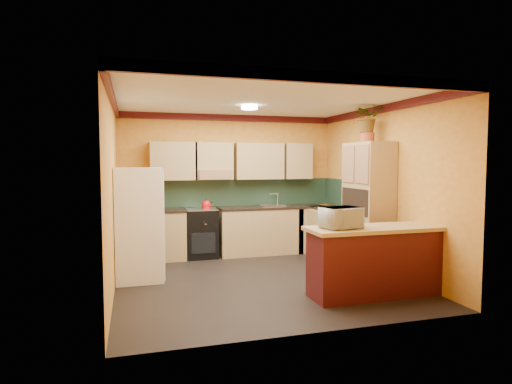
{
  "coord_description": "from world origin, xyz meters",
  "views": [
    {
      "loc": [
        -1.83,
        -6.11,
        1.78
      ],
      "look_at": [
        0.07,
        0.45,
        1.3
      ],
      "focal_mm": 30.0,
      "sensor_mm": 36.0,
      "label": 1
    }
  ],
  "objects_px": {
    "base_cabinets_back": "(233,232)",
    "fridge": "(139,224)",
    "microwave": "(341,218)",
    "stove": "(201,233)",
    "pantry": "(368,207)",
    "breakfast_bar": "(376,263)"
  },
  "relations": [
    {
      "from": "fridge",
      "to": "pantry",
      "type": "distance_m",
      "value": 3.63
    },
    {
      "from": "pantry",
      "to": "microwave",
      "type": "distance_m",
      "value": 1.64
    },
    {
      "from": "pantry",
      "to": "microwave",
      "type": "bearing_deg",
      "value": -132.58
    },
    {
      "from": "stove",
      "to": "pantry",
      "type": "relative_size",
      "value": 0.43
    },
    {
      "from": "base_cabinets_back",
      "to": "stove",
      "type": "distance_m",
      "value": 0.63
    },
    {
      "from": "base_cabinets_back",
      "to": "fridge",
      "type": "xyz_separation_m",
      "value": [
        -1.76,
        -1.3,
        0.41
      ]
    },
    {
      "from": "stove",
      "to": "pantry",
      "type": "distance_m",
      "value": 3.09
    },
    {
      "from": "stove",
      "to": "fridge",
      "type": "xyz_separation_m",
      "value": [
        -1.13,
        -1.3,
        0.39
      ]
    },
    {
      "from": "fridge",
      "to": "breakfast_bar",
      "type": "relative_size",
      "value": 0.94
    },
    {
      "from": "base_cabinets_back",
      "to": "pantry",
      "type": "xyz_separation_m",
      "value": [
        1.84,
        -1.76,
        0.61
      ]
    },
    {
      "from": "stove",
      "to": "microwave",
      "type": "relative_size",
      "value": 1.84
    },
    {
      "from": "breakfast_bar",
      "to": "microwave",
      "type": "distance_m",
      "value": 0.82
    },
    {
      "from": "pantry",
      "to": "microwave",
      "type": "relative_size",
      "value": 4.25
    },
    {
      "from": "fridge",
      "to": "microwave",
      "type": "relative_size",
      "value": 3.44
    },
    {
      "from": "microwave",
      "to": "fridge",
      "type": "bearing_deg",
      "value": 133.42
    },
    {
      "from": "fridge",
      "to": "microwave",
      "type": "distance_m",
      "value": 3.0
    },
    {
      "from": "stove",
      "to": "fridge",
      "type": "height_order",
      "value": "fridge"
    },
    {
      "from": "fridge",
      "to": "breakfast_bar",
      "type": "distance_m",
      "value": 3.47
    },
    {
      "from": "base_cabinets_back",
      "to": "fridge",
      "type": "height_order",
      "value": "fridge"
    },
    {
      "from": "stove",
      "to": "microwave",
      "type": "bearing_deg",
      "value": -65.32
    },
    {
      "from": "base_cabinets_back",
      "to": "microwave",
      "type": "relative_size",
      "value": 7.39
    },
    {
      "from": "base_cabinets_back",
      "to": "pantry",
      "type": "distance_m",
      "value": 2.62
    }
  ]
}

